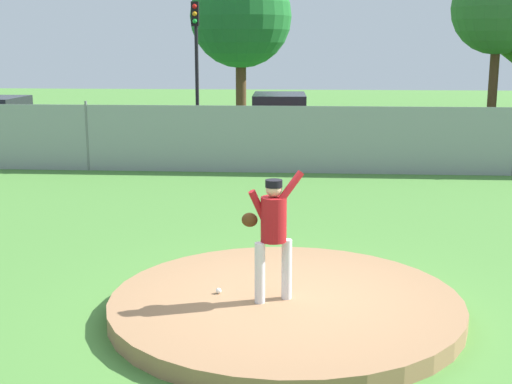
{
  "coord_description": "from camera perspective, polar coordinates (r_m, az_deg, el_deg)",
  "views": [
    {
      "loc": [
        0.21,
        -8.33,
        3.36
      ],
      "look_at": [
        -0.56,
        2.55,
        1.04
      ],
      "focal_mm": 48.4,
      "sensor_mm": 36.0,
      "label": 1
    }
  ],
  "objects": [
    {
      "name": "tree_tall_centre",
      "position": [
        33.17,
        19.4,
        14.14
      ],
      "size": [
        4.09,
        4.09,
        7.05
      ],
      "color": "#4C331E",
      "rests_on": "ground_plane"
    },
    {
      "name": "parked_car_red",
      "position": [
        22.68,
        1.93,
        5.68
      ],
      "size": [
        1.99,
        4.69,
        1.83
      ],
      "color": "#A81919",
      "rests_on": "ground_plane"
    },
    {
      "name": "pitchers_mound",
      "position": [
        8.94,
        2.44,
        -9.33
      ],
      "size": [
        4.5,
        4.5,
        0.22
      ],
      "primitive_type": "cylinder",
      "color": "#99704C",
      "rests_on": "ground_plane"
    },
    {
      "name": "baseball",
      "position": [
        9.01,
        -3.11,
        -8.15
      ],
      "size": [
        0.07,
        0.07,
        0.07
      ],
      "primitive_type": "sphere",
      "color": "white",
      "rests_on": "pitchers_mound"
    },
    {
      "name": "asphalt_strip",
      "position": [
        23.07,
        3.49,
        3.61
      ],
      "size": [
        44.0,
        7.0,
        0.01
      ],
      "primitive_type": "cube",
      "color": "#2B2B2D",
      "rests_on": "ground_plane"
    },
    {
      "name": "traffic_cone_orange",
      "position": [
        23.17,
        8.43,
        4.18
      ],
      "size": [
        0.4,
        0.4,
        0.55
      ],
      "color": "orange",
      "rests_on": "asphalt_strip"
    },
    {
      "name": "tree_slender_far",
      "position": [
        30.47,
        -1.28,
        14.26
      ],
      "size": [
        4.36,
        4.36,
        6.77
      ],
      "color": "#4C331E",
      "rests_on": "ground_plane"
    },
    {
      "name": "ground_plane",
      "position": [
        14.72,
        3.12,
        -1.22
      ],
      "size": [
        80.0,
        80.0,
        0.0
      ],
      "primitive_type": "plane",
      "color": "#4C8438"
    },
    {
      "name": "chainlink_fence",
      "position": [
        18.49,
        3.37,
        4.34
      ],
      "size": [
        28.59,
        0.07,
        1.9
      ],
      "color": "gray",
      "rests_on": "ground_plane"
    },
    {
      "name": "traffic_light_near",
      "position": [
        26.99,
        -4.98,
        12.04
      ],
      "size": [
        0.28,
        0.46,
        4.98
      ],
      "color": "black",
      "rests_on": "ground_plane"
    },
    {
      "name": "pitcher_youth",
      "position": [
        8.49,
        1.39,
        -2.91
      ],
      "size": [
        0.78,
        0.32,
        1.66
      ],
      "color": "silver",
      "rests_on": "pitchers_mound"
    }
  ]
}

